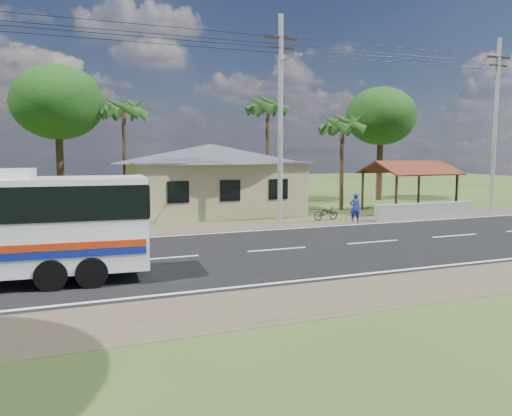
{
  "coord_description": "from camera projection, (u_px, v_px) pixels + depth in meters",
  "views": [
    {
      "loc": [
        -7.89,
        -17.97,
        3.91
      ],
      "look_at": [
        -0.52,
        1.0,
        1.6
      ],
      "focal_mm": 35.0,
      "sensor_mm": 36.0,
      "label": 1
    }
  ],
  "objects": [
    {
      "name": "motorcycle",
      "position": [
        326.0,
        213.0,
        28.51
      ],
      "size": [
        1.56,
        0.63,
        0.81
      ],
      "primitive_type": "imported",
      "rotation": [
        0.0,
        0.0,
        1.63
      ],
      "color": "black",
      "rests_on": "ground"
    },
    {
      "name": "road",
      "position": [
        277.0,
        250.0,
        19.92
      ],
      "size": [
        120.0,
        16.0,
        0.03
      ],
      "color": "black",
      "rests_on": "ground"
    },
    {
      "name": "palm_mid",
      "position": [
        268.0,
        106.0,
        35.63
      ],
      "size": [
        2.8,
        2.8,
        8.2
      ],
      "color": "#47301E",
      "rests_on": "ground"
    },
    {
      "name": "palm_far",
      "position": [
        123.0,
        109.0,
        32.55
      ],
      "size": [
        2.8,
        2.8,
        7.7
      ],
      "color": "#47301E",
      "rests_on": "ground"
    },
    {
      "name": "person",
      "position": [
        355.0,
        208.0,
        27.66
      ],
      "size": [
        0.69,
        0.58,
        1.61
      ],
      "primitive_type": "imported",
      "rotation": [
        0.0,
        0.0,
        2.76
      ],
      "color": "navy",
      "rests_on": "ground"
    },
    {
      "name": "utility_poles",
      "position": [
        275.0,
        116.0,
        26.24
      ],
      "size": [
        32.8,
        2.22,
        11.0
      ],
      "color": "#9E9E99",
      "rests_on": "ground"
    },
    {
      "name": "tree_behind_house",
      "position": [
        58.0,
        103.0,
        32.92
      ],
      "size": [
        6.0,
        6.0,
        9.61
      ],
      "color": "#47301E",
      "rests_on": "ground"
    },
    {
      "name": "concrete_barrier",
      "position": [
        426.0,
        211.0,
        29.38
      ],
      "size": [
        7.0,
        0.3,
        0.9
      ],
      "primitive_type": "cube",
      "color": "#9E9E99",
      "rests_on": "ground"
    },
    {
      "name": "house",
      "position": [
        211.0,
        171.0,
        32.02
      ],
      "size": [
        12.4,
        10.0,
        5.0
      ],
      "color": "tan",
      "rests_on": "ground"
    },
    {
      "name": "waiting_shed",
      "position": [
        409.0,
        170.0,
        32.17
      ],
      "size": [
        5.2,
        4.48,
        3.35
      ],
      "color": "#3A2715",
      "rests_on": "ground"
    },
    {
      "name": "tree_behind_shed",
      "position": [
        381.0,
        117.0,
        39.75
      ],
      "size": [
        5.6,
        5.6,
        9.02
      ],
      "color": "#47301E",
      "rests_on": "ground"
    },
    {
      "name": "palm_near",
      "position": [
        343.0,
        124.0,
        32.89
      ],
      "size": [
        2.8,
        2.8,
        6.7
      ],
      "color": "#47301E",
      "rests_on": "ground"
    },
    {
      "name": "ground",
      "position": [
        277.0,
        250.0,
        19.92
      ],
      "size": [
        120.0,
        120.0,
        0.0
      ],
      "primitive_type": "plane",
      "color": "#304819",
      "rests_on": "ground"
    }
  ]
}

